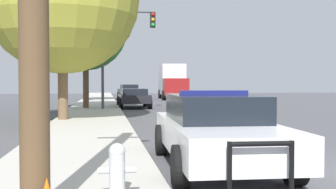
{
  "coord_description": "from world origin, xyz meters",
  "views": [
    {
      "loc": [
        -4.54,
        -6.79,
        1.66
      ],
      "look_at": [
        -0.7,
        18.42,
        0.91
      ],
      "focal_mm": 45.0,
      "sensor_mm": 36.0,
      "label": 1
    }
  ],
  "objects_px": {
    "traffic_light": "(122,40)",
    "tree_sidewalk_mid": "(85,29)",
    "fire_hydrant": "(117,168)",
    "car_background_distant": "(129,91)",
    "box_truck": "(172,81)",
    "car_background_midblock": "(134,97)",
    "tree_sidewalk_far": "(86,47)",
    "police_car": "(216,129)"
  },
  "relations": [
    {
      "from": "fire_hydrant",
      "to": "tree_sidewalk_mid",
      "type": "relative_size",
      "value": 0.1
    },
    {
      "from": "box_truck",
      "to": "tree_sidewalk_far",
      "type": "xyz_separation_m",
      "value": [
        -8.1,
        -5.1,
        2.84
      ]
    },
    {
      "from": "traffic_light",
      "to": "tree_sidewalk_far",
      "type": "bearing_deg",
      "value": 102.55
    },
    {
      "from": "police_car",
      "to": "box_truck",
      "type": "relative_size",
      "value": 0.71
    },
    {
      "from": "box_truck",
      "to": "car_background_distant",
      "type": "bearing_deg",
      "value": -20.24
    },
    {
      "from": "police_car",
      "to": "fire_hydrant",
      "type": "relative_size",
      "value": 7.28
    },
    {
      "from": "police_car",
      "to": "traffic_light",
      "type": "relative_size",
      "value": 0.9
    },
    {
      "from": "police_car",
      "to": "fire_hydrant",
      "type": "xyz_separation_m",
      "value": [
        -1.99,
        -2.28,
        -0.25
      ]
    },
    {
      "from": "car_background_distant",
      "to": "tree_sidewalk_mid",
      "type": "bearing_deg",
      "value": -106.53
    },
    {
      "from": "fire_hydrant",
      "to": "car_background_distant",
      "type": "xyz_separation_m",
      "value": [
        2.31,
        36.98,
        0.24
      ]
    },
    {
      "from": "car_background_distant",
      "to": "box_truck",
      "type": "xyz_separation_m",
      "value": [
        4.17,
        -1.78,
        1.02
      ]
    },
    {
      "from": "car_background_distant",
      "to": "tree_sidewalk_far",
      "type": "relative_size",
      "value": 0.67
    },
    {
      "from": "car_background_midblock",
      "to": "car_background_distant",
      "type": "height_order",
      "value": "car_background_distant"
    },
    {
      "from": "car_background_midblock",
      "to": "car_background_distant",
      "type": "xyz_separation_m",
      "value": [
        0.59,
        15.52,
        0.06
      ]
    },
    {
      "from": "tree_sidewalk_mid",
      "to": "tree_sidewalk_far",
      "type": "xyz_separation_m",
      "value": [
        -0.37,
        10.2,
        -0.23
      ]
    },
    {
      "from": "fire_hydrant",
      "to": "tree_sidewalk_mid",
      "type": "distance_m",
      "value": 20.4
    },
    {
      "from": "traffic_light",
      "to": "car_background_midblock",
      "type": "relative_size",
      "value": 1.39
    },
    {
      "from": "box_truck",
      "to": "police_car",
      "type": "bearing_deg",
      "value": 85.14
    },
    {
      "from": "car_background_distant",
      "to": "tree_sidewalk_far",
      "type": "bearing_deg",
      "value": -124.5
    },
    {
      "from": "traffic_light",
      "to": "tree_sidewalk_far",
      "type": "height_order",
      "value": "tree_sidewalk_far"
    },
    {
      "from": "traffic_light",
      "to": "car_background_distant",
      "type": "bearing_deg",
      "value": 85.54
    },
    {
      "from": "fire_hydrant",
      "to": "car_background_midblock",
      "type": "xyz_separation_m",
      "value": [
        1.72,
        21.46,
        0.18
      ]
    },
    {
      "from": "box_truck",
      "to": "tree_sidewalk_mid",
      "type": "xyz_separation_m",
      "value": [
        -7.73,
        -15.29,
        3.06
      ]
    },
    {
      "from": "car_background_midblock",
      "to": "tree_sidewalk_far",
      "type": "distance_m",
      "value": 10.06
    },
    {
      "from": "tree_sidewalk_mid",
      "to": "police_car",
      "type": "bearing_deg",
      "value": -79.6
    },
    {
      "from": "car_background_midblock",
      "to": "tree_sidewalk_mid",
      "type": "height_order",
      "value": "tree_sidewalk_mid"
    },
    {
      "from": "traffic_light",
      "to": "tree_sidewalk_mid",
      "type": "relative_size",
      "value": 0.8
    },
    {
      "from": "car_background_midblock",
      "to": "tree_sidewalk_mid",
      "type": "distance_m",
      "value": 5.33
    },
    {
      "from": "tree_sidewalk_far",
      "to": "traffic_light",
      "type": "bearing_deg",
      "value": -77.45
    },
    {
      "from": "fire_hydrant",
      "to": "police_car",
      "type": "bearing_deg",
      "value": 48.94
    },
    {
      "from": "tree_sidewalk_far",
      "to": "fire_hydrant",
      "type": "bearing_deg",
      "value": -86.92
    },
    {
      "from": "traffic_light",
      "to": "tree_sidewalk_far",
      "type": "xyz_separation_m",
      "value": [
        -2.51,
        11.29,
        0.49
      ]
    },
    {
      "from": "traffic_light",
      "to": "car_background_midblock",
      "type": "xyz_separation_m",
      "value": [
        0.83,
        2.65,
        -3.43
      ]
    },
    {
      "from": "police_car",
      "to": "fire_hydrant",
      "type": "bearing_deg",
      "value": 51.18
    },
    {
      "from": "car_background_distant",
      "to": "box_truck",
      "type": "height_order",
      "value": "box_truck"
    },
    {
      "from": "box_truck",
      "to": "tree_sidewalk_mid",
      "type": "distance_m",
      "value": 17.41
    },
    {
      "from": "fire_hydrant",
      "to": "tree_sidewalk_far",
      "type": "relative_size",
      "value": 0.11
    },
    {
      "from": "police_car",
      "to": "tree_sidewalk_mid",
      "type": "xyz_separation_m",
      "value": [
        -3.23,
        17.62,
        4.08
      ]
    },
    {
      "from": "tree_sidewalk_mid",
      "to": "car_background_distant",
      "type": "bearing_deg",
      "value": 78.24
    },
    {
      "from": "car_background_midblock",
      "to": "box_truck",
      "type": "bearing_deg",
      "value": 69.7
    },
    {
      "from": "traffic_light",
      "to": "box_truck",
      "type": "bearing_deg",
      "value": 71.18
    },
    {
      "from": "box_truck",
      "to": "tree_sidewalk_far",
      "type": "distance_m",
      "value": 9.98
    }
  ]
}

